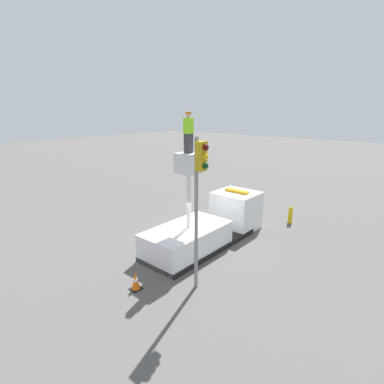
{
  "coord_description": "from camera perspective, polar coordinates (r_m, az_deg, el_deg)",
  "views": [
    {
      "loc": [
        -10.73,
        -8.7,
        6.66
      ],
      "look_at": [
        -1.9,
        -1.07,
        3.42
      ],
      "focal_mm": 28.0,
      "sensor_mm": 36.0,
      "label": 1
    }
  ],
  "objects": [
    {
      "name": "traffic_light_pole",
      "position": [
        10.46,
        1.4,
        1.18
      ],
      "size": [
        0.34,
        0.57,
        5.77
      ],
      "color": "gray",
      "rests_on": "ground"
    },
    {
      "name": "traffic_cone_rear",
      "position": [
        12.06,
        -10.7,
        -16.34
      ],
      "size": [
        0.41,
        0.41,
        0.73
      ],
      "color": "black",
      "rests_on": "ground"
    },
    {
      "name": "ground_plane",
      "position": [
        15.33,
        1.66,
        -10.22
      ],
      "size": [
        120.0,
        120.0,
        0.0
      ],
      "primitive_type": "plane",
      "color": "#565451"
    },
    {
      "name": "bucket_truck",
      "position": [
        15.47,
        3.28,
        -6.51
      ],
      "size": [
        7.43,
        2.37,
        4.8
      ],
      "color": "black",
      "rests_on": "ground"
    },
    {
      "name": "fire_hydrant",
      "position": [
        18.99,
        18.23,
        -4.19
      ],
      "size": [
        0.5,
        0.26,
        1.03
      ],
      "color": "gold",
      "rests_on": "ground"
    },
    {
      "name": "worker",
      "position": [
        13.16,
        -0.68,
        11.24
      ],
      "size": [
        0.4,
        0.26,
        1.75
      ],
      "color": "#38383D",
      "rests_on": "bucket_truck"
    }
  ]
}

